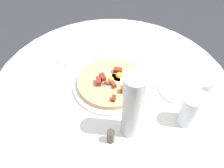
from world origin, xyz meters
TOP-DOWN VIEW (x-y plane):
  - ground_plane at (0.00, 0.00)m, footprint 6.00×6.00m
  - dining_table at (0.00, 0.00)m, footprint 1.03×1.03m
  - pizza_plate at (0.02, -0.00)m, footprint 0.32×0.32m
  - breakfast_pizza at (0.02, -0.00)m, footprint 0.28×0.28m
  - bread_plate at (-0.08, -0.27)m, footprint 0.18×0.18m
  - napkin at (0.27, 0.12)m, footprint 0.22×0.22m
  - fork at (0.28, 0.13)m, footprint 0.13×0.14m
  - knife at (0.26, 0.10)m, footprint 0.13×0.14m
  - water_glass at (-0.23, -0.22)m, footprint 0.07×0.07m
  - water_bottle at (-0.21, -0.01)m, footprint 0.07×0.07m
  - salt_shaker at (-0.12, -0.39)m, footprint 0.03×0.03m
  - pepper_shaker at (-0.23, 0.07)m, footprint 0.03×0.03m

SIDE VIEW (x-z plane):
  - ground_plane at x=0.00m, z-range 0.00..0.00m
  - dining_table at x=0.00m, z-range 0.19..0.91m
  - napkin at x=0.27m, z-range 0.72..0.72m
  - bread_plate at x=-0.08m, z-range 0.72..0.73m
  - pizza_plate at x=0.02m, z-range 0.72..0.73m
  - fork at x=0.28m, z-range 0.72..0.73m
  - knife at x=0.26m, z-range 0.72..0.73m
  - salt_shaker at x=-0.12m, z-range 0.72..0.77m
  - breakfast_pizza at x=0.02m, z-range 0.72..0.77m
  - pepper_shaker at x=-0.23m, z-range 0.72..0.78m
  - water_glass at x=-0.23m, z-range 0.72..0.86m
  - water_bottle at x=-0.21m, z-range 0.72..1.00m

